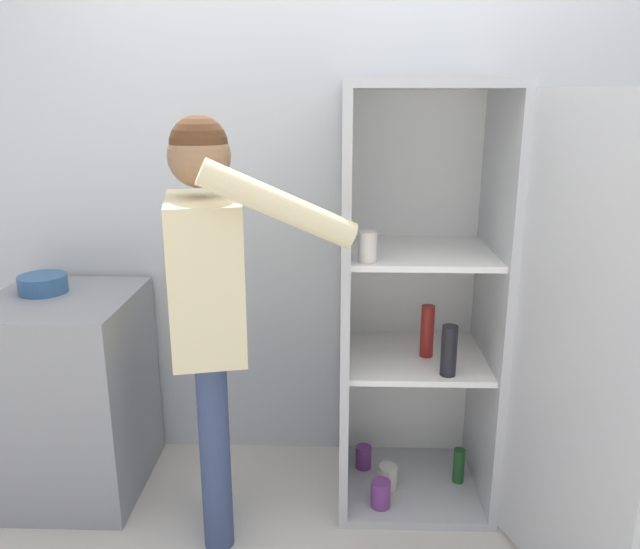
% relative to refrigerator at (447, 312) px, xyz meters
% --- Properties ---
extents(wall_back, '(7.00, 0.06, 2.55)m').
position_rel_refrigerator_xyz_m(wall_back, '(-0.46, 0.44, 0.41)').
color(wall_back, silver).
rests_on(wall_back, ground_plane).
extents(refrigerator, '(0.89, 1.20, 1.75)m').
position_rel_refrigerator_xyz_m(refrigerator, '(0.00, 0.00, 0.00)').
color(refrigerator, '#B7BABC').
rests_on(refrigerator, ground_plane).
extents(person, '(0.72, 0.58, 1.63)m').
position_rel_refrigerator_xyz_m(person, '(-0.90, -0.21, 0.16)').
color(person, '#384770').
rests_on(person, ground_plane).
extents(counter, '(0.59, 0.63, 0.89)m').
position_rel_refrigerator_xyz_m(counter, '(-1.59, 0.07, -0.42)').
color(counter, gray).
rests_on(counter, ground_plane).
extents(bowl, '(0.20, 0.20, 0.08)m').
position_rel_refrigerator_xyz_m(bowl, '(-1.69, 0.14, 0.06)').
color(bowl, '#335B8E').
rests_on(bowl, counter).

